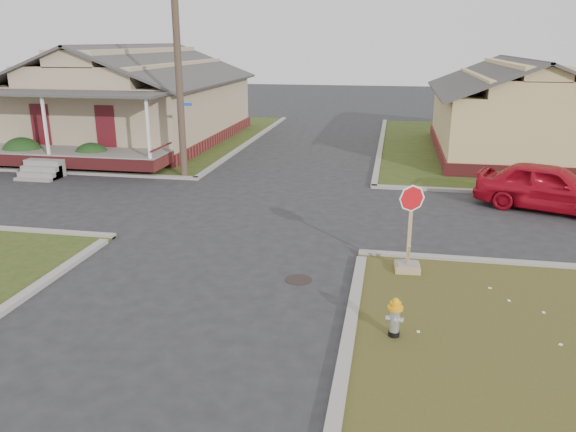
% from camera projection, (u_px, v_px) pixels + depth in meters
% --- Properties ---
extents(ground, '(120.00, 120.00, 0.00)m').
position_uv_depth(ground, '(216.00, 265.00, 14.19)').
color(ground, '#262729').
rests_on(ground, ground).
extents(verge_far_left, '(19.00, 19.00, 0.05)m').
position_uv_depth(verge_far_left, '(99.00, 135.00, 33.36)').
color(verge_far_left, '#2F3F16').
rests_on(verge_far_left, ground).
extents(curbs, '(80.00, 40.00, 0.12)m').
position_uv_depth(curbs, '(262.00, 209.00, 18.88)').
color(curbs, '#9B968C').
rests_on(curbs, ground).
extents(manhole, '(0.64, 0.64, 0.01)m').
position_uv_depth(manhole, '(299.00, 280.00, 13.33)').
color(manhole, black).
rests_on(manhole, ground).
extents(corner_house, '(10.10, 15.50, 5.30)m').
position_uv_depth(corner_house, '(133.00, 100.00, 30.92)').
color(corner_house, maroon).
rests_on(corner_house, ground).
extents(side_house_yellow, '(7.60, 11.60, 4.70)m').
position_uv_depth(side_house_yellow, '(515.00, 110.00, 27.24)').
color(side_house_yellow, maroon).
rests_on(side_house_yellow, ground).
extents(utility_pole, '(1.80, 0.28, 9.00)m').
position_uv_depth(utility_pole, '(178.00, 61.00, 21.88)').
color(utility_pole, '#3F3024').
rests_on(utility_pole, ground).
extents(fire_hydrant, '(0.29, 0.29, 0.79)m').
position_uv_depth(fire_hydrant, '(395.00, 315.00, 10.59)').
color(fire_hydrant, black).
rests_on(fire_hydrant, ground).
extents(stop_sign, '(0.62, 0.60, 2.17)m').
position_uv_depth(stop_sign, '(408.00, 252.00, 13.63)').
color(stop_sign, '#A08157').
rests_on(stop_sign, ground).
extents(red_sedan, '(5.00, 3.43, 1.58)m').
position_uv_depth(red_sedan, '(549.00, 187.00, 18.62)').
color(red_sedan, '#B70D1F').
rests_on(red_sedan, ground).
extents(hedge_left, '(1.60, 1.31, 1.22)m').
position_uv_depth(hedge_left, '(23.00, 153.00, 24.94)').
color(hedge_left, '#153312').
rests_on(hedge_left, verge_far_left).
extents(hedge_right, '(1.48, 1.22, 1.13)m').
position_uv_depth(hedge_right, '(92.00, 156.00, 24.44)').
color(hedge_right, '#153312').
rests_on(hedge_right, verge_far_left).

